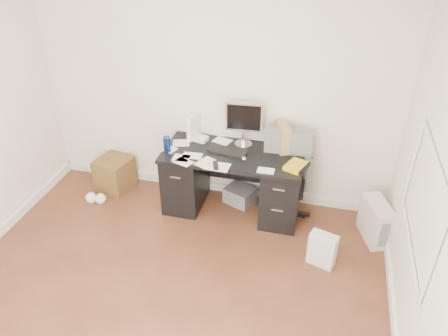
# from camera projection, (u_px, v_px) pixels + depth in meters

# --- Properties ---
(ground) EXTENTS (4.00, 4.00, 0.00)m
(ground) POSITION_uv_depth(u_px,v_px,m) (154.00, 317.00, 3.76)
(ground) COLOR #462416
(ground) RESTS_ON ground
(room_shell) EXTENTS (4.02, 4.02, 2.71)m
(room_shell) POSITION_uv_depth(u_px,v_px,m) (139.00, 149.00, 2.90)
(room_shell) COLOR white
(room_shell) RESTS_ON ground
(desk) EXTENTS (1.50, 0.70, 0.75)m
(desk) POSITION_uv_depth(u_px,v_px,m) (232.00, 180.00, 4.84)
(desk) COLOR black
(desk) RESTS_ON ground
(loose_papers) EXTENTS (1.10, 0.60, 0.00)m
(loose_papers) POSITION_uv_depth(u_px,v_px,m) (213.00, 153.00, 4.65)
(loose_papers) COLOR white
(loose_papers) RESTS_ON desk
(lcd_monitor) EXTENTS (0.42, 0.26, 0.52)m
(lcd_monitor) POSITION_uv_depth(u_px,v_px,m) (244.00, 124.00, 4.67)
(lcd_monitor) COLOR #B6B7BB
(lcd_monitor) RESTS_ON desk
(keyboard) EXTENTS (0.44, 0.21, 0.02)m
(keyboard) POSITION_uv_depth(u_px,v_px,m) (227.00, 152.00, 4.66)
(keyboard) COLOR black
(keyboard) RESTS_ON desk
(computer_mouse) EXTENTS (0.06, 0.06, 0.05)m
(computer_mouse) POSITION_uv_depth(u_px,v_px,m) (244.00, 159.00, 4.50)
(computer_mouse) COLOR #B6B7BB
(computer_mouse) RESTS_ON desk
(travel_mug) EXTENTS (0.09, 0.09, 0.17)m
(travel_mug) POSITION_uv_depth(u_px,v_px,m) (167.00, 144.00, 4.64)
(travel_mug) COLOR navy
(travel_mug) RESTS_ON desk
(white_binder) EXTENTS (0.17, 0.26, 0.28)m
(white_binder) POSITION_uv_depth(u_px,v_px,m) (194.00, 126.00, 4.89)
(white_binder) COLOR white
(white_binder) RESTS_ON desk
(magazine_file) EXTENTS (0.23, 0.30, 0.31)m
(magazine_file) POSITION_uv_depth(u_px,v_px,m) (282.00, 137.00, 4.64)
(magazine_file) COLOR olive
(magazine_file) RESTS_ON desk
(pen_cup) EXTENTS (0.13, 0.13, 0.26)m
(pen_cup) POSITION_uv_depth(u_px,v_px,m) (270.00, 135.00, 4.72)
(pen_cup) COLOR #552D18
(pen_cup) RESTS_ON desk
(yellow_book) EXTENTS (0.26, 0.29, 0.04)m
(yellow_book) POSITION_uv_depth(u_px,v_px,m) (296.00, 166.00, 4.39)
(yellow_book) COLOR gold
(yellow_book) RESTS_ON desk
(paper_remote) EXTENTS (0.25, 0.21, 0.02)m
(paper_remote) POSITION_uv_depth(u_px,v_px,m) (217.00, 166.00, 4.42)
(paper_remote) COLOR white
(paper_remote) RESTS_ON desk
(office_chair) EXTENTS (0.59, 0.59, 1.02)m
(office_chair) POSITION_uv_depth(u_px,v_px,m) (284.00, 179.00, 4.67)
(office_chair) COLOR #565855
(office_chair) RESTS_ON ground
(pc_tower) EXTENTS (0.33, 0.48, 0.44)m
(pc_tower) POSITION_uv_depth(u_px,v_px,m) (375.00, 221.00, 4.52)
(pc_tower) COLOR beige
(pc_tower) RESTS_ON ground
(shopping_bag) EXTENTS (0.31, 0.26, 0.35)m
(shopping_bag) POSITION_uv_depth(u_px,v_px,m) (322.00, 250.00, 4.22)
(shopping_bag) COLOR silver
(shopping_bag) RESTS_ON ground
(wicker_basket) EXTENTS (0.46, 0.46, 0.38)m
(wicker_basket) POSITION_uv_depth(u_px,v_px,m) (115.00, 173.00, 5.35)
(wicker_basket) COLOR #4D3617
(wicker_basket) RESTS_ON ground
(desk_printer) EXTENTS (0.40, 0.37, 0.19)m
(desk_printer) POSITION_uv_depth(u_px,v_px,m) (240.00, 195.00, 5.13)
(desk_printer) COLOR slate
(desk_printer) RESTS_ON ground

